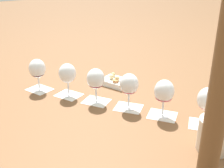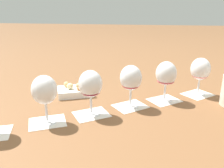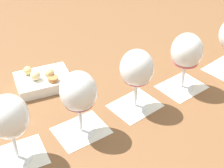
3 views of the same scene
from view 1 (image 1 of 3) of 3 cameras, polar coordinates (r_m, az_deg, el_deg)
The scene contains 15 objects.
ground_plane at distance 1.25m, azimuth -0.05°, elevation -4.30°, with size 8.00×8.00×0.00m, color brown.
tasting_card_0 at distance 1.16m, azimuth 18.20°, elevation -7.88°, with size 0.15×0.15×0.00m.
tasting_card_1 at distance 1.19m, azimuth 10.17°, elevation -6.26°, with size 0.15×0.15×0.00m.
tasting_card_2 at distance 1.23m, azimuth 3.37°, elevation -4.78°, with size 0.15×0.15×0.00m.
tasting_card_3 at distance 1.29m, azimuth -3.21°, elevation -3.50°, with size 0.15×0.14×0.00m.
tasting_card_4 at distance 1.36m, azimuth -8.76°, elevation -2.20°, with size 0.15×0.14×0.00m.
tasting_card_5 at distance 1.45m, azimuth -14.49°, elevation -1.05°, with size 0.14×0.13×0.00m.
wine_glass_0 at distance 1.12m, azimuth 18.86°, elevation -3.31°, with size 0.08×0.08×0.16m.
wine_glass_1 at distance 1.14m, azimuth 10.54°, elevation -1.71°, with size 0.08×0.08×0.16m.
wine_glass_2 at distance 1.19m, azimuth 3.48°, elevation -0.37°, with size 0.08×0.08×0.16m.
wine_glass_3 at distance 1.24m, azimuth -3.32°, elevation 0.77°, with size 0.08×0.08×0.16m.
wine_glass_4 at distance 1.32m, azimuth -9.04°, elevation 1.87°, with size 0.08×0.08×0.16m.
wine_glass_5 at distance 1.41m, azimuth -14.92°, elevation 2.79°, with size 0.08×0.08×0.16m.
ceramic_vase at distance 1.00m, azimuth 20.23°, elevation -8.99°, with size 0.11×0.11×0.16m.
snack_dish at distance 1.45m, azimuth 0.68°, elevation 0.50°, with size 0.17×0.15×0.06m.
Camera 1 is at (-0.94, 0.59, 0.58)m, focal length 45.00 mm.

